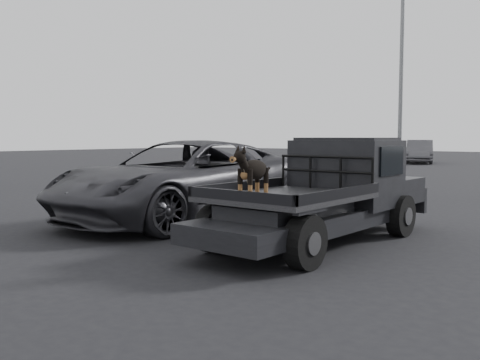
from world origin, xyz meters
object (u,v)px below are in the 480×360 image
Objects in this scene: flatbed_ute at (318,216)px; parked_suv at (183,180)px; dog at (253,174)px; distant_car_a at (420,151)px.

parked_suv is (-3.65, 0.36, 0.41)m from flatbed_ute.
dog is at bearing -31.85° from parked_suv.
flatbed_ute is at bearing -6.60° from parked_suv.
parked_suv is (-3.69, 2.21, -0.42)m from dog.
dog is 0.12× the size of parked_suv.
flatbed_ute is 29.55m from distant_car_a.
dog is at bearing -94.03° from distant_car_a.
dog is 4.32m from parked_suv.
parked_suv is at bearing -99.87° from distant_car_a.
dog reaches higher than flatbed_ute.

